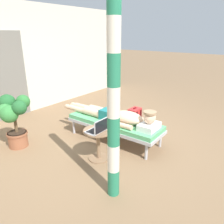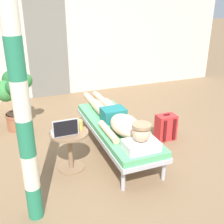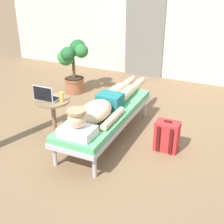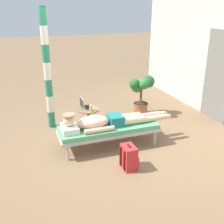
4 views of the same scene
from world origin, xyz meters
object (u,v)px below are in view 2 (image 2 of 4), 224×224
Objects in this scene: side_table at (70,144)px; lounge_chair at (117,129)px; person_reclining at (119,120)px; backpack at (166,127)px; potted_plant at (13,95)px; laptop at (65,130)px; drink_glass at (80,125)px; porch_post at (21,100)px.

lounge_chair is at bearing 15.28° from side_table.
lounge_chair is at bearing 90.00° from person_reclining.
backpack reaches higher than lounge_chair.
person_reclining is 2.25× the size of potted_plant.
side_table reaches higher than backpack.
drink_glass is (0.21, 0.06, 0.01)m from laptop.
backpack is at bearing 9.24° from side_table.
porch_post reaches higher than drink_glass.
drink_glass is 0.31× the size of backpack.
lounge_chair is 1.80m from porch_post.
person_reclining is 4.15× the size of side_table.
drink_glass reaches higher than lounge_chair.
laptop reaches higher than drink_glass.
laptop is 0.73× the size of backpack.
laptop reaches higher than side_table.
lounge_chair is at bearing 17.64° from laptop.
porch_post is at bearing -89.08° from potted_plant.
porch_post is (-1.26, -0.90, 0.91)m from lounge_chair.
backpack is 2.50m from potted_plant.
drink_glass is (0.15, 0.01, 0.23)m from side_table.
potted_plant is at bearing 116.34° from drink_glass.
laptop is at bearing -71.39° from potted_plant.
backpack is (1.57, 0.25, -0.16)m from side_table.
porch_post is (-0.48, -0.65, 0.68)m from laptop.
laptop is 1.61m from potted_plant.
lounge_chair is at bearing -176.06° from backpack.
side_table is at bearing -68.74° from potted_plant.
potted_plant reaches higher than side_table.
drink_glass is at bearing -162.10° from lounge_chair.
lounge_chair is 0.85m from laptop.
potted_plant is (-0.72, 1.46, 0.01)m from drink_glass.
porch_post is (-1.26, -0.83, 0.74)m from person_reclining.
side_table is at bearing 52.60° from porch_post.
potted_plant is (-0.57, 1.48, 0.24)m from side_table.
person_reclining reaches higher than drink_glass.
potted_plant is at bearing 90.92° from porch_post.
side_table is 0.28m from drink_glass.
lounge_chair is 4.48× the size of backpack.
potted_plant is (-1.29, 1.28, 0.25)m from lounge_chair.
laptop is 2.36× the size of drink_glass.
person_reclining is 0.58m from drink_glass.
person_reclining is at bearing -90.00° from lounge_chair.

